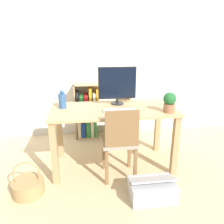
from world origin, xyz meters
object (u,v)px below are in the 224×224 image
at_px(monitor, 117,84).
at_px(vase, 62,100).
at_px(basket, 28,186).
at_px(chair, 120,140).
at_px(bookshelf, 93,113).
at_px(storage_box, 152,189).
at_px(potted_plant, 169,102).
at_px(keyboard, 119,111).

xyz_separation_m(monitor, vase, (-0.69, -0.10, -0.16)).
bearing_deg(monitor, vase, -171.70).
bearing_deg(basket, chair, 8.38).
bearing_deg(bookshelf, storage_box, -72.55).
height_order(vase, storage_box, vase).
bearing_deg(potted_plant, monitor, 141.13).
relative_size(keyboard, bookshelf, 0.42).
bearing_deg(storage_box, chair, 125.71).
distance_m(monitor, basket, 1.56).
height_order(keyboard, basket, keyboard).
distance_m(chair, basket, 1.09).
bearing_deg(vase, bookshelf, 64.83).
bearing_deg(storage_box, monitor, 104.24).
xyz_separation_m(keyboard, storage_box, (0.25, -0.57, -0.68)).
distance_m(bookshelf, storage_box, 1.75).
height_order(basket, storage_box, basket).
xyz_separation_m(potted_plant, chair, (-0.58, -0.08, -0.40)).
distance_m(keyboard, vase, 0.71).
bearing_deg(basket, storage_box, -10.37).
distance_m(monitor, potted_plant, 0.70).
height_order(monitor, basket, monitor).
bearing_deg(keyboard, bookshelf, 103.97).
bearing_deg(vase, storage_box, -40.97).
bearing_deg(keyboard, basket, -161.75).
height_order(monitor, chair, monitor).
relative_size(chair, basket, 2.32).
relative_size(potted_plant, chair, 0.27).
height_order(monitor, keyboard, monitor).
bearing_deg(bookshelf, keyboard, -76.03).
bearing_deg(vase, basket, -122.95).
height_order(keyboard, chair, chair).
relative_size(bookshelf, storage_box, 1.93).
bearing_deg(keyboard, potted_plant, -10.97).
bearing_deg(vase, keyboard, -18.44).
xyz_separation_m(potted_plant, storage_box, (-0.31, -0.47, -0.79)).
xyz_separation_m(vase, potted_plant, (1.22, -0.33, 0.02)).
distance_m(monitor, chair, 0.75).
bearing_deg(basket, monitor, 32.16).
bearing_deg(potted_plant, basket, -171.70).
bearing_deg(bookshelf, potted_plant, -55.07).
xyz_separation_m(chair, storage_box, (0.27, -0.38, -0.39)).
relative_size(potted_plant, bookshelf, 0.26).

